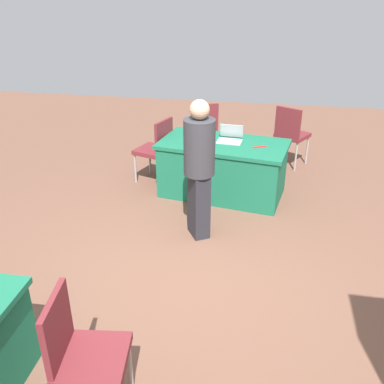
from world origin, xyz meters
TOP-DOWN VIEW (x-y plane):
  - ground_plane at (0.00, 0.00)m, footprint 14.40×14.40m
  - table_foreground at (-0.14, -2.07)m, footprint 1.80×1.14m
  - chair_near_front at (-1.05, -3.28)m, footprint 0.60×0.60m
  - chair_tucked_left at (0.35, 1.47)m, footprint 0.50×0.50m
  - chair_tucked_right at (0.85, -2.29)m, footprint 0.56×0.56m
  - chair_by_pillar at (0.33, -3.30)m, footprint 0.56×0.56m
  - person_presenter at (0.00, -0.95)m, footprint 0.47×0.47m
  - laptop_silver at (-0.21, -2.15)m, footprint 0.34×0.32m
  - yarn_ball at (0.19, -2.04)m, footprint 0.12×0.12m
  - scissors_red at (-0.62, -1.98)m, footprint 0.18×0.11m

SIDE VIEW (x-z plane):
  - ground_plane at x=0.00m, z-range 0.00..0.00m
  - table_foreground at x=-0.14m, z-range 0.00..0.75m
  - chair_tucked_right at x=0.85m, z-range 0.07..1.03m
  - chair_by_pillar at x=0.33m, z-range 0.08..1.04m
  - chair_tucked_left at x=0.35m, z-range 0.08..1.05m
  - chair_near_front at x=-1.05m, z-range 0.08..1.05m
  - scissors_red at x=-0.62m, z-range 0.75..0.76m
  - laptop_silver at x=-0.21m, z-range 0.69..0.89m
  - yarn_ball at x=0.19m, z-range 0.75..0.87m
  - person_presenter at x=0.00m, z-range 0.09..1.68m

